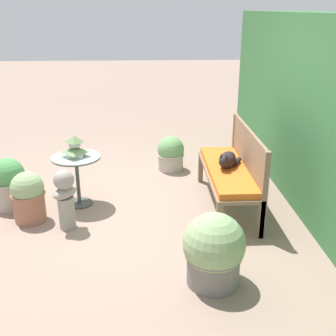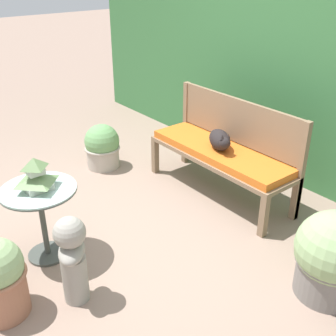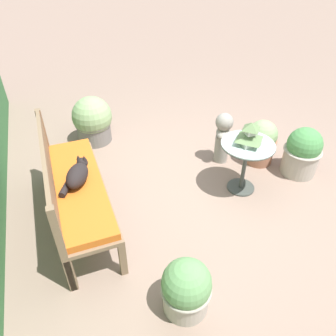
{
  "view_description": "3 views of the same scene",
  "coord_description": "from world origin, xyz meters",
  "px_view_note": "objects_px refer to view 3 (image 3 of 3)",
  "views": [
    {
      "loc": [
        4.51,
        0.25,
        2.22
      ],
      "look_at": [
        -0.2,
        0.49,
        0.42
      ],
      "focal_mm": 45.0,
      "sensor_mm": 36.0,
      "label": 1
    },
    {
      "loc": [
        2.58,
        -1.51,
        2.14
      ],
      "look_at": [
        -0.02,
        0.54,
        0.47
      ],
      "focal_mm": 45.0,
      "sensor_mm": 36.0,
      "label": 2
    },
    {
      "loc": [
        -2.53,
        1.21,
        2.48
      ],
      "look_at": [
        -0.13,
        0.31,
        0.52
      ],
      "focal_mm": 35.0,
      "sensor_mm": 36.0,
      "label": 3
    }
  ],
  "objects_px": {
    "pagoda_birdhouse": "(250,135)",
    "potted_plant_bench_left": "(93,121)",
    "garden_bench": "(79,189)",
    "patio_table": "(246,154)",
    "potted_plant_table_near": "(186,288)",
    "cat": "(77,175)",
    "potted_plant_hedge_corner": "(302,152)",
    "garden_bust": "(223,135)",
    "potted_plant_path_edge": "(261,142)"
  },
  "relations": [
    {
      "from": "garden_bust",
      "to": "potted_plant_table_near",
      "type": "xyz_separation_m",
      "value": [
        -1.68,
        1.21,
        -0.13
      ]
    },
    {
      "from": "pagoda_birdhouse",
      "to": "garden_bust",
      "type": "height_order",
      "value": "pagoda_birdhouse"
    },
    {
      "from": "pagoda_birdhouse",
      "to": "garden_bust",
      "type": "xyz_separation_m",
      "value": [
        0.58,
        -0.04,
        -0.34
      ]
    },
    {
      "from": "garden_bust",
      "to": "cat",
      "type": "bearing_deg",
      "value": 137.01
    },
    {
      "from": "potted_plant_path_edge",
      "to": "potted_plant_hedge_corner",
      "type": "bearing_deg",
      "value": -138.85
    },
    {
      "from": "potted_plant_path_edge",
      "to": "patio_table",
      "type": "bearing_deg",
      "value": 129.04
    },
    {
      "from": "cat",
      "to": "potted_plant_bench_left",
      "type": "xyz_separation_m",
      "value": [
        1.48,
        -0.38,
        -0.27
      ]
    },
    {
      "from": "cat",
      "to": "potted_plant_hedge_corner",
      "type": "relative_size",
      "value": 0.63
    },
    {
      "from": "potted_plant_bench_left",
      "to": "potted_plant_table_near",
      "type": "xyz_separation_m",
      "value": [
        -2.73,
        -0.21,
        -0.07
      ]
    },
    {
      "from": "garden_bench",
      "to": "garden_bust",
      "type": "relative_size",
      "value": 2.38
    },
    {
      "from": "garden_bust",
      "to": "potted_plant_bench_left",
      "type": "distance_m",
      "value": 1.76
    },
    {
      "from": "patio_table",
      "to": "potted_plant_table_near",
      "type": "bearing_deg",
      "value": 133.49
    },
    {
      "from": "potted_plant_path_edge",
      "to": "pagoda_birdhouse",
      "type": "bearing_deg",
      "value": 129.04
    },
    {
      "from": "potted_plant_table_near",
      "to": "garden_bench",
      "type": "bearing_deg",
      "value": 25.63
    },
    {
      "from": "cat",
      "to": "patio_table",
      "type": "xyz_separation_m",
      "value": [
        -0.14,
        -1.75,
        -0.11
      ]
    },
    {
      "from": "garden_bust",
      "to": "potted_plant_path_edge",
      "type": "xyz_separation_m",
      "value": [
        -0.19,
        -0.44,
        -0.08
      ]
    },
    {
      "from": "potted_plant_bench_left",
      "to": "potted_plant_path_edge",
      "type": "distance_m",
      "value": 2.23
    },
    {
      "from": "potted_plant_table_near",
      "to": "patio_table",
      "type": "bearing_deg",
      "value": -46.51
    },
    {
      "from": "potted_plant_bench_left",
      "to": "garden_bench",
      "type": "bearing_deg",
      "value": 165.46
    },
    {
      "from": "garden_bench",
      "to": "potted_plant_hedge_corner",
      "type": "bearing_deg",
      "value": -92.44
    },
    {
      "from": "pagoda_birdhouse",
      "to": "potted_plant_path_edge",
      "type": "bearing_deg",
      "value": -50.96
    },
    {
      "from": "potted_plant_path_edge",
      "to": "potted_plant_bench_left",
      "type": "bearing_deg",
      "value": 56.51
    },
    {
      "from": "cat",
      "to": "garden_bust",
      "type": "relative_size",
      "value": 0.58
    },
    {
      "from": "potted_plant_bench_left",
      "to": "potted_plant_table_near",
      "type": "distance_m",
      "value": 2.74
    },
    {
      "from": "pagoda_birdhouse",
      "to": "potted_plant_hedge_corner",
      "type": "bearing_deg",
      "value": -88.45
    },
    {
      "from": "garden_bench",
      "to": "potted_plant_table_near",
      "type": "distance_m",
      "value": 1.38
    },
    {
      "from": "potted_plant_path_edge",
      "to": "potted_plant_hedge_corner",
      "type": "distance_m",
      "value": 0.49
    },
    {
      "from": "garden_bust",
      "to": "potted_plant_hedge_corner",
      "type": "xyz_separation_m",
      "value": [
        -0.56,
        -0.76,
        -0.08
      ]
    },
    {
      "from": "garden_bench",
      "to": "patio_table",
      "type": "relative_size",
      "value": 2.6
    },
    {
      "from": "pagoda_birdhouse",
      "to": "garden_bench",
      "type": "bearing_deg",
      "value": 85.75
    },
    {
      "from": "cat",
      "to": "pagoda_birdhouse",
      "type": "distance_m",
      "value": 1.76
    },
    {
      "from": "potted_plant_table_near",
      "to": "cat",
      "type": "bearing_deg",
      "value": 25.19
    },
    {
      "from": "potted_plant_table_near",
      "to": "pagoda_birdhouse",
      "type": "bearing_deg",
      "value": -46.51
    },
    {
      "from": "garden_bench",
      "to": "cat",
      "type": "distance_m",
      "value": 0.16
    },
    {
      "from": "pagoda_birdhouse",
      "to": "potted_plant_table_near",
      "type": "bearing_deg",
      "value": 133.49
    },
    {
      "from": "potted_plant_table_near",
      "to": "potted_plant_bench_left",
      "type": "bearing_deg",
      "value": 4.36
    },
    {
      "from": "patio_table",
      "to": "garden_bench",
      "type": "bearing_deg",
      "value": 85.75
    },
    {
      "from": "garden_bench",
      "to": "cat",
      "type": "bearing_deg",
      "value": -64.07
    },
    {
      "from": "potted_plant_path_edge",
      "to": "potted_plant_hedge_corner",
      "type": "relative_size",
      "value": 0.95
    },
    {
      "from": "pagoda_birdhouse",
      "to": "potted_plant_bench_left",
      "type": "relative_size",
      "value": 0.4
    },
    {
      "from": "cat",
      "to": "potted_plant_bench_left",
      "type": "bearing_deg",
      "value": 13.05
    },
    {
      "from": "patio_table",
      "to": "potted_plant_bench_left",
      "type": "distance_m",
      "value": 2.13
    },
    {
      "from": "potted_plant_bench_left",
      "to": "potted_plant_hedge_corner",
      "type": "distance_m",
      "value": 2.7
    },
    {
      "from": "pagoda_birdhouse",
      "to": "potted_plant_bench_left",
      "type": "distance_m",
      "value": 2.16
    },
    {
      "from": "garden_bust",
      "to": "potted_plant_bench_left",
      "type": "height_order",
      "value": "garden_bust"
    },
    {
      "from": "pagoda_birdhouse",
      "to": "potted_plant_path_edge",
      "type": "relative_size",
      "value": 0.45
    },
    {
      "from": "garden_bench",
      "to": "pagoda_birdhouse",
      "type": "bearing_deg",
      "value": -94.25
    },
    {
      "from": "patio_table",
      "to": "potted_plant_path_edge",
      "type": "relative_size",
      "value": 1.07
    },
    {
      "from": "potted_plant_bench_left",
      "to": "pagoda_birdhouse",
      "type": "bearing_deg",
      "value": -139.66
    },
    {
      "from": "cat",
      "to": "potted_plant_path_edge",
      "type": "relative_size",
      "value": 0.67
    }
  ]
}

